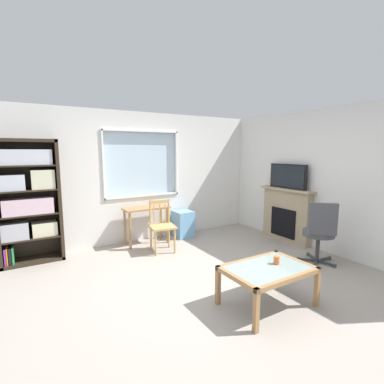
{
  "coord_description": "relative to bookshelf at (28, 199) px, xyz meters",
  "views": [
    {
      "loc": [
        -2.01,
        -3.01,
        1.76
      ],
      "look_at": [
        0.37,
        0.93,
        1.1
      ],
      "focal_mm": 26.56,
      "sensor_mm": 36.0,
      "label": 1
    }
  ],
  "objects": [
    {
      "name": "bookshelf",
      "position": [
        0.0,
        0.0,
        0.0
      ],
      "size": [
        0.9,
        0.38,
        1.95
      ],
      "color": "#2D2319",
      "rests_on": "ground"
    },
    {
      "name": "desk_under_window",
      "position": [
        1.91,
        -0.11,
        -0.45
      ],
      "size": [
        0.84,
        0.4,
        0.71
      ],
      "color": "#A37547",
      "rests_on": "ground"
    },
    {
      "name": "wall_right",
      "position": [
        4.5,
        -2.05,
        0.23
      ],
      "size": [
        0.12,
        4.78,
        2.5
      ],
      "primitive_type": "cube",
      "color": "silver",
      "rests_on": "ground"
    },
    {
      "name": "tv",
      "position": [
        4.33,
        -1.35,
        0.26
      ],
      "size": [
        0.06,
        0.83,
        0.47
      ],
      "color": "black",
      "rests_on": "fireplace"
    },
    {
      "name": "fireplace",
      "position": [
        4.35,
        -1.35,
        -0.5
      ],
      "size": [
        0.26,
        1.15,
        1.05
      ],
      "color": "tan",
      "rests_on": "ground"
    },
    {
      "name": "ground",
      "position": [
        1.95,
        -2.05,
        -1.03
      ],
      "size": [
        5.98,
        5.58,
        0.02
      ],
      "primitive_type": "cube",
      "color": "#9E9389"
    },
    {
      "name": "wooden_chair",
      "position": [
        2.0,
        -0.62,
        -0.56
      ],
      "size": [
        0.47,
        0.46,
        0.9
      ],
      "color": "tan",
      "rests_on": "ground"
    },
    {
      "name": "wall_back_with_window",
      "position": [
        1.95,
        0.24,
        0.19
      ],
      "size": [
        4.98,
        0.15,
        2.5
      ],
      "color": "silver",
      "rests_on": "ground"
    },
    {
      "name": "office_chair",
      "position": [
        3.83,
        -2.44,
        -0.47
      ],
      "size": [
        0.63,
        0.6,
        1.0
      ],
      "color": "#4C4C51",
      "rests_on": "ground"
    },
    {
      "name": "sippy_cup",
      "position": [
        2.42,
        -2.86,
        -0.52
      ],
      "size": [
        0.07,
        0.07,
        0.09
      ],
      "primitive_type": "cylinder",
      "color": "orange",
      "rests_on": "coffee_table"
    },
    {
      "name": "coffee_table",
      "position": [
        2.27,
        -2.88,
        -0.63
      ],
      "size": [
        0.99,
        0.67,
        0.46
      ],
      "color": "#8C9E99",
      "rests_on": "ground"
    },
    {
      "name": "plastic_drawer_unit",
      "position": [
        2.74,
        -0.06,
        -0.76
      ],
      "size": [
        0.35,
        0.4,
        0.54
      ],
      "primitive_type": "cube",
      "color": "#72ADDB",
      "rests_on": "ground"
    }
  ]
}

